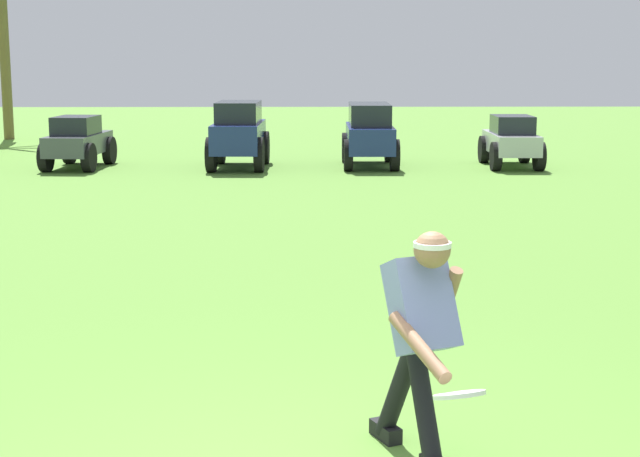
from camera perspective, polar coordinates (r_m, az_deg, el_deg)
The scene contains 7 objects.
frisbee_thrower at distance 5.76m, azimuth 5.86°, elevation -6.08°, with size 0.52×1.11×1.42m.
frisbee_in_flight at distance 5.11m, azimuth 8.11°, elevation -9.55°, with size 0.35×0.35×0.10m.
parked_car_slot_a at distance 21.43m, azimuth -13.91°, elevation 4.94°, with size 1.25×2.26×1.10m.
parked_car_slot_b at distance 20.87m, azimuth -4.75°, elevation 5.57°, with size 1.24×2.38×1.40m.
parked_car_slot_c at distance 21.13m, azimuth 2.90°, elevation 5.59°, with size 1.18×2.41×1.34m.
parked_car_slot_d at distance 21.41m, azimuth 11.06°, elevation 5.05°, with size 1.12×2.22×1.10m.
palm_tree_left_of_centre at distance 29.15m, azimuth -17.91°, elevation 11.43°, with size 3.78×3.70×5.02m.
Camera 1 is at (0.08, -4.83, 2.40)m, focal length 55.00 mm.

